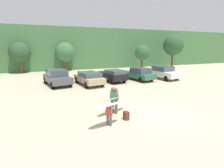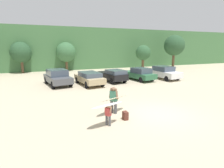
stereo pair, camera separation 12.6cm
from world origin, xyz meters
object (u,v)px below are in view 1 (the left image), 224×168
Objects in this scene: parked_car_tan at (89,78)px; parked_car_black at (113,75)px; parked_car_forest_green at (139,74)px; parked_car_white at (163,72)px; surfboard_cream at (115,98)px; parked_car_dark_gray at (57,77)px; backpack_dropped at (126,116)px; surfboard_white at (109,105)px; person_adult at (114,99)px; person_child at (109,114)px.

parked_car_black reaches higher than parked_car_tan.
parked_car_forest_green is 1.03× the size of parked_car_white.
parked_car_black is 1.85× the size of surfboard_cream.
parked_car_tan is (3.09, -1.14, -0.10)m from parked_car_dark_gray.
parked_car_forest_green reaches higher than parked_car_black.
backpack_dropped is (-9.85, -9.68, -0.58)m from parked_car_white.
parked_car_dark_gray is at bearing 76.11° from parked_car_black.
parked_car_dark_gray is 2.45× the size of surfboard_white.
parked_car_dark_gray reaches higher than parked_car_forest_green.
parked_car_dark_gray is 9.92m from surfboard_cream.
parked_car_white is at bearing -160.83° from surfboard_cream.
parked_car_black is at bearing 71.87° from backpack_dropped.
parked_car_white is 13.26m from surfboard_cream.
surfboard_white is at bearing 26.61° from person_adult.
person_adult reaches higher than parked_car_white.
surfboard_cream is at bearing 71.69° from person_adult.
backpack_dropped is (-6.63, -10.05, -0.53)m from parked_car_forest_green.
parked_car_tan is 1.11× the size of parked_car_black.
parked_car_dark_gray is 9.32m from parked_car_forest_green.
parked_car_black reaches higher than person_child.
parked_car_tan is 3.01m from parked_car_black.
parked_car_white is 2.92× the size of person_adult.
surfboard_cream is 1.83m from surfboard_white.
parked_car_forest_green is 12.05m from backpack_dropped.
parked_car_dark_gray is 2.90× the size of person_adult.
backpack_dropped is at bearing 80.22° from surfboard_cream.
parked_car_white is 2.09× the size of surfboard_cream.
parked_car_dark_gray is 4.21× the size of person_child.
surfboard_cream is at bearing 168.00° from parked_car_tan.
parked_car_forest_green is 2.15× the size of surfboard_cream.
parked_car_dark_gray is 11.24m from surfboard_white.
parked_car_white is (9.43, 0.15, 0.06)m from parked_car_tan.
parked_car_forest_green is 10.71× the size of backpack_dropped.
person_adult is (2.44, -9.54, 0.06)m from parked_car_dark_gray.
parked_car_forest_green is at bearing -104.46° from parked_car_dark_gray.
person_adult is 1.34m from backpack_dropped.
surfboard_cream is (2.45, -9.61, 0.09)m from parked_car_dark_gray.
person_adult is at bearing -137.33° from surfboard_white.
surfboard_white reaches higher than person_child.
parked_car_black reaches higher than backpack_dropped.
parked_car_forest_green reaches higher than person_child.
parked_car_forest_green reaches higher than backpack_dropped.
person_child is (1.55, -11.02, -0.22)m from parked_car_dark_gray.
surfboard_cream is (-10.07, -8.62, 0.13)m from parked_car_white.
surfboard_white is (-11.05, -10.15, 0.32)m from parked_car_white.
person_child reaches higher than surfboard_cream.
person_adult is (-6.86, -8.92, 0.15)m from parked_car_forest_green.
person_adult reaches higher than surfboard_cream.
person_adult is 3.57× the size of backpack_dropped.
parked_car_black is 3.28m from parked_car_forest_green.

